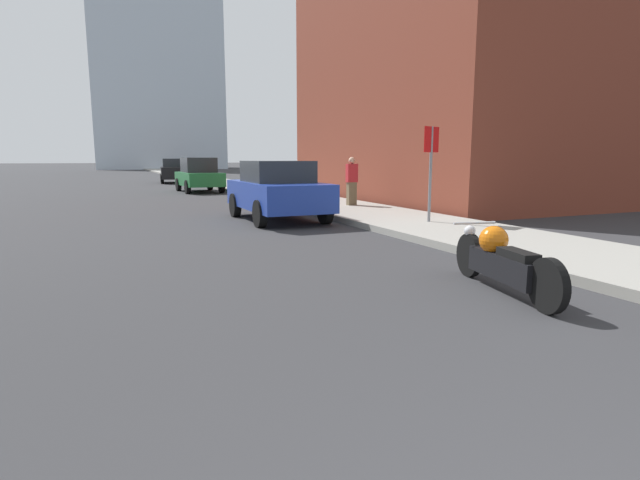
# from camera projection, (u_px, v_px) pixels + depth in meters

# --- Properties ---
(sidewalk) EXTENTS (2.92, 240.00, 0.15)m
(sidewalk) POSITION_uv_depth(u_px,v_px,m) (201.00, 179.00, 39.45)
(sidewalk) COLOR gray
(sidewalk) RESTS_ON ground_plane
(brick_storefront) EXTENTS (12.26, 12.64, 9.71)m
(brick_storefront) POSITION_uv_depth(u_px,v_px,m) (491.00, 80.00, 20.49)
(brick_storefront) COLOR brown
(brick_storefront) RESTS_ON ground_plane
(motorcycle) EXTENTS (0.78, 2.34, 0.81)m
(motorcycle) POSITION_uv_depth(u_px,v_px,m) (501.00, 260.00, 6.28)
(motorcycle) COLOR black
(motorcycle) RESTS_ON ground_plane
(parked_car_blue) EXTENTS (1.95, 4.00, 1.61)m
(parked_car_blue) POSITION_uv_depth(u_px,v_px,m) (277.00, 190.00, 13.50)
(parked_car_blue) COLOR #1E3899
(parked_car_blue) RESTS_ON ground_plane
(parked_car_green) EXTENTS (1.97, 3.92, 1.71)m
(parked_car_green) POSITION_uv_depth(u_px,v_px,m) (199.00, 175.00, 24.99)
(parked_car_green) COLOR #1E6B33
(parked_car_green) RESTS_ON ground_plane
(parked_car_black) EXTENTS (2.22, 4.15, 1.66)m
(parked_car_black) POSITION_uv_depth(u_px,v_px,m) (175.00, 171.00, 34.37)
(parked_car_black) COLOR black
(parked_car_black) RESTS_ON ground_plane
(stop_sign) EXTENTS (0.57, 0.26, 2.26)m
(stop_sign) POSITION_uv_depth(u_px,v_px,m) (431.00, 157.00, 11.90)
(stop_sign) COLOR slate
(stop_sign) RESTS_ON sidewalk
(pedestrian) EXTENTS (0.36, 0.22, 1.56)m
(pedestrian) POSITION_uv_depth(u_px,v_px,m) (352.00, 181.00, 16.30)
(pedestrian) COLOR brown
(pedestrian) RESTS_ON sidewalk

